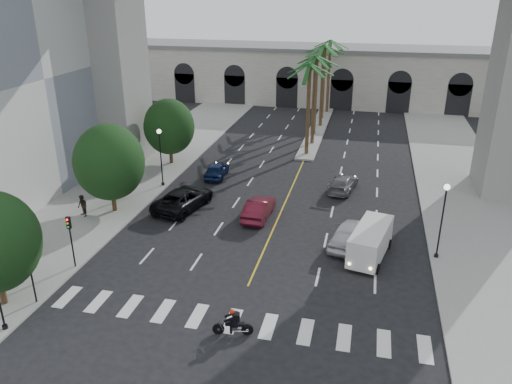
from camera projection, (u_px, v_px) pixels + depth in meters
name	position (u px, v px, depth m)	size (l,w,h in m)	color
ground	(239.00, 305.00, 28.35)	(140.00, 140.00, 0.00)	black
sidewalk_left	(121.00, 186.00, 44.97)	(8.00, 100.00, 0.15)	gray
sidewalk_right	(476.00, 219.00, 38.68)	(8.00, 100.00, 0.15)	gray
median	(317.00, 130.00, 62.52)	(2.00, 24.00, 0.20)	gray
pier_building	(331.00, 75.00, 76.23)	(71.00, 10.50, 8.50)	beige
palm_a	(310.00, 69.00, 50.08)	(3.20, 3.20, 10.30)	#47331E
palm_b	(316.00, 61.00, 53.55)	(3.20, 3.20, 10.60)	#47331E
palm_c	(317.00, 60.00, 57.39)	(3.20, 3.20, 10.10)	#47331E
palm_d	(324.00, 50.00, 60.64)	(3.20, 3.20, 10.90)	#47331E
palm_e	(325.00, 50.00, 64.47)	(3.20, 3.20, 10.40)	#47331E
palm_f	(330.00, 44.00, 67.90)	(3.20, 3.20, 10.70)	#47331E
street_tree_mid	(109.00, 162.00, 38.47)	(5.44, 5.44, 7.21)	#382616
street_tree_far	(169.00, 127.00, 49.39)	(5.04, 5.04, 6.68)	#382616
lamp_post_left_far	(161.00, 153.00, 43.91)	(0.40, 0.40, 5.35)	black
lamp_post_right	(443.00, 215.00, 31.93)	(0.40, 0.40, 5.35)	black
traffic_signal_near	(29.00, 266.00, 27.51)	(0.25, 0.18, 3.65)	black
traffic_signal_far	(70.00, 233.00, 31.11)	(0.25, 0.18, 3.65)	black
motorcycle_rider	(234.00, 323.00, 25.71)	(2.11, 0.64, 1.54)	black
car_a	(349.00, 234.00, 34.62)	(2.03, 5.04, 1.72)	silver
car_b	(259.00, 208.00, 38.80)	(1.66, 4.76, 1.57)	#55111F
car_c	(183.00, 199.00, 40.40)	(2.82, 6.12, 1.70)	black
car_d	(343.00, 183.00, 44.02)	(1.94, 4.77, 1.39)	slate
car_e	(217.00, 170.00, 47.13)	(1.70, 4.22, 1.44)	#0F1E47
cargo_van	(370.00, 241.00, 32.86)	(2.97, 5.44, 2.19)	silver
pedestrian_a	(28.00, 244.00, 33.04)	(0.59, 0.39, 1.63)	black
pedestrian_b	(82.00, 206.00, 38.65)	(0.85, 0.66, 1.75)	black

